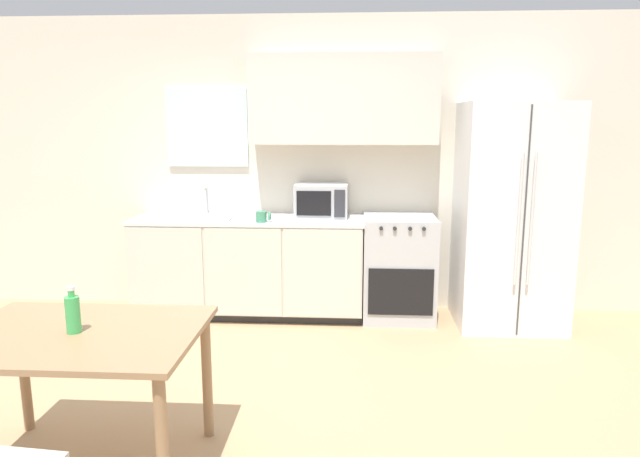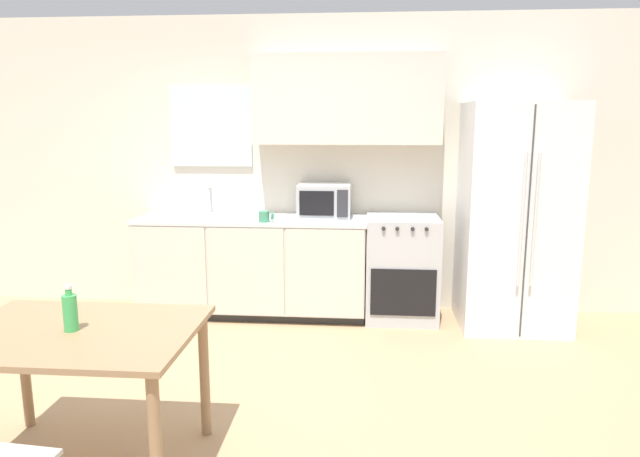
# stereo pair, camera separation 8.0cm
# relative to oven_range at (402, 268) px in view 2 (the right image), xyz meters

# --- Properties ---
(ground_plane) EXTENTS (12.00, 12.00, 0.00)m
(ground_plane) POSITION_rel_oven_range_xyz_m (-1.06, -1.75, -0.46)
(ground_plane) COLOR tan
(wall_back) EXTENTS (12.00, 0.38, 2.70)m
(wall_back) POSITION_rel_oven_range_xyz_m (-0.97, 0.29, 0.99)
(wall_back) COLOR beige
(wall_back) RESTS_ON ground_plane
(kitchen_counter) EXTENTS (2.07, 0.62, 0.90)m
(kitchen_counter) POSITION_rel_oven_range_xyz_m (-1.35, -0.01, -0.01)
(kitchen_counter) COLOR #333333
(kitchen_counter) RESTS_ON ground_plane
(oven_range) EXTENTS (0.63, 0.61, 0.93)m
(oven_range) POSITION_rel_oven_range_xyz_m (0.00, 0.00, 0.00)
(oven_range) COLOR #B7BABC
(oven_range) RESTS_ON ground_plane
(refrigerator) EXTENTS (0.89, 0.80, 1.92)m
(refrigerator) POSITION_rel_oven_range_xyz_m (0.94, -0.08, 0.50)
(refrigerator) COLOR white
(refrigerator) RESTS_ON ground_plane
(kitchen_sink) EXTENTS (0.58, 0.44, 0.26)m
(kitchen_sink) POSITION_rel_oven_range_xyz_m (-1.77, 0.00, 0.46)
(kitchen_sink) COLOR #B7BABC
(kitchen_sink) RESTS_ON kitchen_counter
(microwave) EXTENTS (0.47, 0.36, 0.30)m
(microwave) POSITION_rel_oven_range_xyz_m (-0.70, 0.08, 0.59)
(microwave) COLOR #B7BABC
(microwave) RESTS_ON kitchen_counter
(coffee_mug) EXTENTS (0.13, 0.09, 0.10)m
(coffee_mug) POSITION_rel_oven_range_xyz_m (-1.19, -0.22, 0.49)
(coffee_mug) COLOR #3F8C66
(coffee_mug) RESTS_ON kitchen_counter
(dining_table) EXTENTS (1.18, 0.87, 0.75)m
(dining_table) POSITION_rel_oven_range_xyz_m (-1.75, -2.44, 0.19)
(dining_table) COLOR #997551
(dining_table) RESTS_ON ground_plane
(drink_bottle) EXTENTS (0.07, 0.07, 0.23)m
(drink_bottle) POSITION_rel_oven_range_xyz_m (-1.76, -2.45, 0.39)
(drink_bottle) COLOR #3FB259
(drink_bottle) RESTS_ON dining_table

